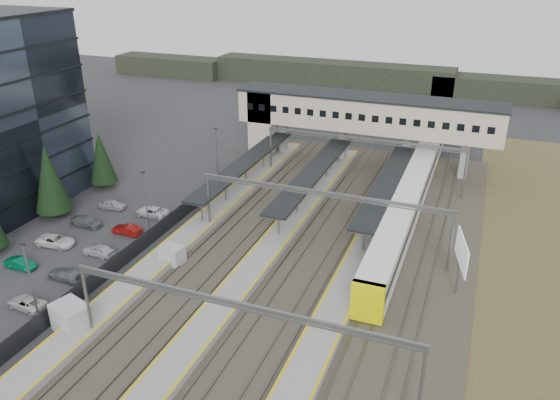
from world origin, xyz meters
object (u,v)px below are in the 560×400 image
at_px(relay_cabin_far, 172,255).
at_px(footbridge, 348,115).
at_px(relay_cabin_near, 71,318).
at_px(train, 418,179).
at_px(billboard, 462,253).

relative_size(relay_cabin_far, footbridge, 0.06).
distance_m(relay_cabin_far, footbridge, 38.73).
height_order(relay_cabin_near, footbridge, footbridge).
relative_size(relay_cabin_near, train, 0.06).
bearing_deg(train, relay_cabin_far, -127.34).
bearing_deg(billboard, relay_cabin_near, -146.84).
bearing_deg(train, footbridge, 145.88).
relative_size(relay_cabin_near, footbridge, 0.09).
relative_size(footbridge, billboard, 7.00).
height_order(footbridge, billboard, footbridge).
bearing_deg(footbridge, relay_cabin_near, -103.32).
bearing_deg(billboard, train, 108.84).
height_order(footbridge, train, footbridge).
height_order(relay_cabin_near, train, train).
bearing_deg(relay_cabin_near, footbridge, 76.68).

